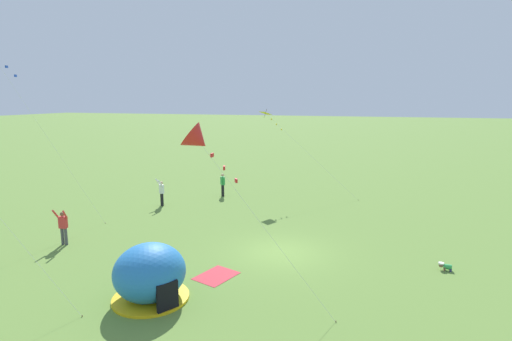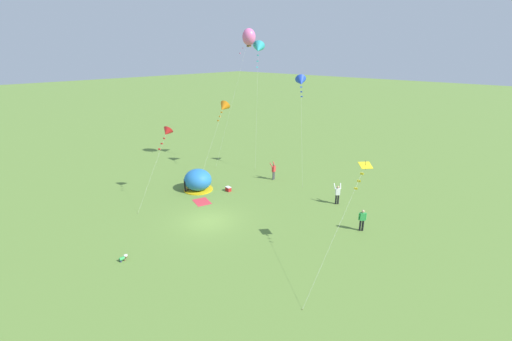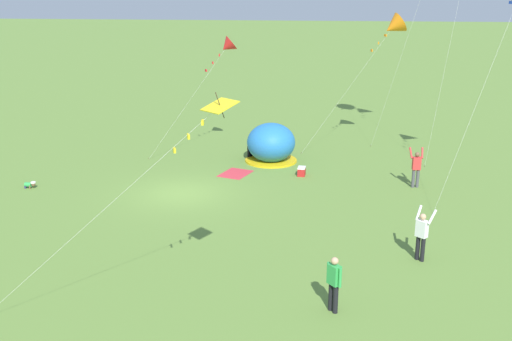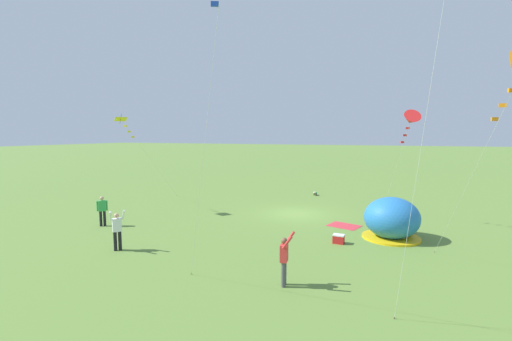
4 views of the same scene
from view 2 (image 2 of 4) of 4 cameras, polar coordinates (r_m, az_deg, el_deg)
The scene contains 14 objects.
ground_plane at distance 27.93m, azimuth -7.90°, elevation -8.35°, with size 300.00×300.00×0.00m, color olive.
popup_tent at distance 33.69m, azimuth -9.67°, elevation -1.62°, with size 2.81×2.81×2.10m.
picnic_blanket at distance 31.36m, azimuth -9.00°, elevation -5.17°, with size 1.70×1.30×0.01m, color #CC333D.
cooler_box at distance 33.32m, azimuth -4.64°, elevation -3.07°, with size 0.55×0.40×0.44m.
toddler_crawling at distance 24.47m, azimuth -21.24°, elevation -13.43°, with size 0.28×0.55×0.32m.
person_near_tent at distance 35.94m, azimuth 2.95°, elevation -0.01°, with size 0.51×0.68×1.89m.
person_with_toddler at distance 27.08m, azimuth 17.28°, elevation -7.74°, with size 0.46×0.43×1.72m.
person_strolling at distance 31.03m, azimuth 13.43°, elevation -3.75°, with size 0.69×0.71×1.89m.
kite_yellow at distance 21.91m, azimuth 17.39°, elevation -0.14°, with size 1.06×7.43×6.56m.
kite_orange at distance 38.40m, azimuth -5.44°, elevation 10.44°, with size 2.06×5.64×7.74m.
kite_cyan at distance 38.96m, azimuth 0.39°, elevation 19.69°, with size 2.09×2.71×13.94m.
kite_blue at distance 37.03m, azimuth 7.49°, elevation 14.47°, with size 4.25×4.54×10.58m.
kite_pink at distance 38.81m, azimuth -1.19°, elevation 21.36°, with size 2.91×4.17×15.13m.
kite_red at distance 31.54m, azimuth -14.64°, elevation 6.19°, with size 1.85×4.90×6.60m.
Camera 2 is at (19.47, -15.31, 12.89)m, focal length 24.00 mm.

